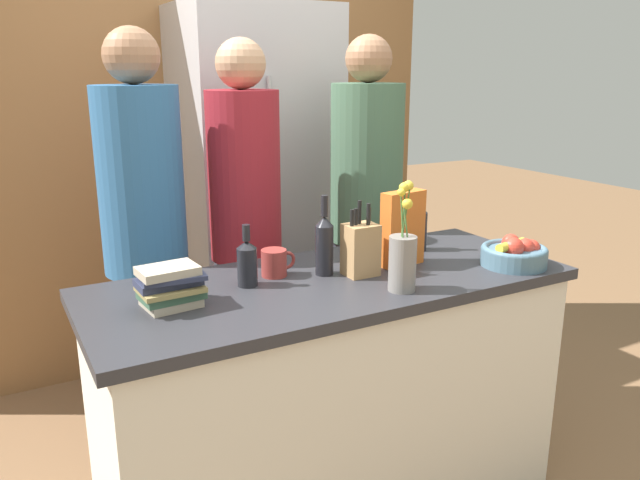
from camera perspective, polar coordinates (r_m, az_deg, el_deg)
name	(u,v)px	position (r m, az deg, el deg)	size (l,w,h in m)	color
kitchen_island	(331,395)	(2.39, 1.02, -14.02)	(1.71, 0.69, 0.92)	silver
back_wall_wood	(189,132)	(3.56, -11.89, 9.63)	(2.91, 0.12, 2.60)	olive
refrigerator	(257,197)	(3.36, -5.79, 3.91)	(0.76, 0.63, 1.95)	#B7B7BC
fruit_bowl	(515,253)	(2.45, 17.41, -1.14)	(0.24, 0.24, 0.12)	slate
knife_block	(361,249)	(2.22, 3.73, -0.79)	(0.11, 0.10, 0.27)	tan
flower_vase	(403,258)	(2.07, 7.57, -1.62)	(0.09, 0.09, 0.37)	gray
cereal_box	(403,229)	(2.34, 7.56, 1.04)	(0.18, 0.08, 0.28)	orange
coffee_mug	(275,263)	(2.22, -4.16, -2.09)	(0.13, 0.09, 0.10)	#99332D
book_stack	(170,287)	(1.98, -13.53, -4.18)	(0.21, 0.17, 0.13)	#B7A88E
bottle_oil	(247,262)	(2.12, -6.68, -2.00)	(0.07, 0.07, 0.21)	black
bottle_vinegar	(419,226)	(2.55, 9.05, 1.24)	(0.06, 0.06, 0.25)	black
bottle_wine	(324,244)	(2.21, 0.35, -0.35)	(0.07, 0.07, 0.29)	black
person_at_sink	(145,233)	(2.54, -15.72, 0.65)	(0.33, 0.33, 1.79)	#383842
person_in_blue	(246,222)	(2.69, -6.81, 1.67)	(0.30, 0.30, 1.76)	#383842
person_in_red_tee	(366,208)	(2.92, 4.21, 2.95)	(0.33, 0.33, 1.78)	#383842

